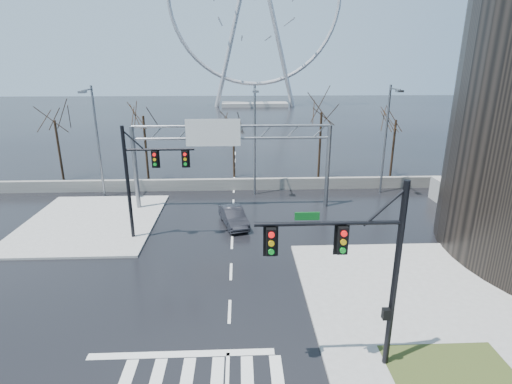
{
  "coord_description": "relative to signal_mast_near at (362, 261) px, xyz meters",
  "views": [
    {
      "loc": [
        0.61,
        -17.21,
        12.0
      ],
      "look_at": [
        1.63,
        7.02,
        4.0
      ],
      "focal_mm": 28.0,
      "sensor_mm": 36.0,
      "label": 1
    }
  ],
  "objects": [
    {
      "name": "ground",
      "position": [
        -5.14,
        4.04,
        -4.87
      ],
      "size": [
        260.0,
        260.0,
        0.0
      ],
      "primitive_type": "plane",
      "color": "black",
      "rests_on": "ground"
    },
    {
      "name": "ferris_wheel",
      "position": [
        -0.14,
        99.04,
        21.26
      ],
      "size": [
        45.0,
        6.0,
        50.91
      ],
      "color": "gray",
      "rests_on": "ground"
    },
    {
      "name": "streetlight_right",
      "position": [
        8.86,
        22.2,
        1.01
      ],
      "size": [
        0.5,
        2.55,
        10.0
      ],
      "color": "slate",
      "rests_on": "ground"
    },
    {
      "name": "sidewalk_right_ext",
      "position": [
        4.86,
        6.04,
        -4.8
      ],
      "size": [
        12.0,
        10.0,
        0.15
      ],
      "primitive_type": "cube",
      "color": "gray",
      "rests_on": "ground"
    },
    {
      "name": "tree_center",
      "position": [
        -5.14,
        28.54,
        0.3
      ],
      "size": [
        3.25,
        3.25,
        6.5
      ],
      "color": "black",
      "rests_on": "ground"
    },
    {
      "name": "streetlight_mid",
      "position": [
        -3.14,
        22.2,
        1.01
      ],
      "size": [
        0.5,
        2.55,
        10.0
      ],
      "color": "slate",
      "rests_on": "ground"
    },
    {
      "name": "signal_mast_near",
      "position": [
        0.0,
        0.0,
        0.0
      ],
      "size": [
        5.52,
        0.41,
        8.0
      ],
      "color": "black",
      "rests_on": "ground"
    },
    {
      "name": "signal_mast_far",
      "position": [
        -11.01,
        13.0,
        -0.04
      ],
      "size": [
        4.72,
        0.41,
        8.0
      ],
      "color": "black",
      "rests_on": "ground"
    },
    {
      "name": "tree_left",
      "position": [
        -14.14,
        27.54,
        1.1
      ],
      "size": [
        3.75,
        3.75,
        7.5
      ],
      "color": "black",
      "rests_on": "ground"
    },
    {
      "name": "sign_gantry",
      "position": [
        -5.52,
        19.0,
        0.31
      ],
      "size": [
        16.36,
        0.4,
        7.6
      ],
      "color": "slate",
      "rests_on": "ground"
    },
    {
      "name": "barrier_wall",
      "position": [
        -5.14,
        24.04,
        -4.32
      ],
      "size": [
        52.0,
        0.5,
        1.1
      ],
      "primitive_type": "cube",
      "color": "slate",
      "rests_on": "ground"
    },
    {
      "name": "car",
      "position": [
        -5.06,
        15.16,
        -4.18
      ],
      "size": [
        2.52,
        4.47,
        1.39
      ],
      "primitive_type": "imported",
      "rotation": [
        0.0,
        0.0,
        0.26
      ],
      "color": "black",
      "rests_on": "ground"
    },
    {
      "name": "sidewalk_far",
      "position": [
        -16.14,
        16.04,
        -4.8
      ],
      "size": [
        10.0,
        12.0,
        0.15
      ],
      "primitive_type": "cube",
      "color": "gray",
      "rests_on": "ground"
    },
    {
      "name": "tree_far_right",
      "position": [
        11.86,
        28.04,
        0.54
      ],
      "size": [
        3.4,
        3.4,
        6.8
      ],
      "color": "black",
      "rests_on": "ground"
    },
    {
      "name": "streetlight_left",
      "position": [
        -17.14,
        22.2,
        1.01
      ],
      "size": [
        0.5,
        2.55,
        10.0
      ],
      "color": "slate",
      "rests_on": "ground"
    },
    {
      "name": "tree_far_left",
      "position": [
        -23.14,
        28.04,
        0.7
      ],
      "size": [
        3.5,
        3.5,
        7.0
      ],
      "color": "black",
      "rests_on": "ground"
    },
    {
      "name": "grass_strip",
      "position": [
        3.86,
        -0.96,
        -4.72
      ],
      "size": [
        5.0,
        4.0,
        0.02
      ],
      "primitive_type": "cube",
      "color": "#333D19",
      "rests_on": "sidewalk_near"
    },
    {
      "name": "tree_right",
      "position": [
        3.86,
        27.54,
        1.34
      ],
      "size": [
        3.9,
        3.9,
        7.8
      ],
      "color": "black",
      "rests_on": "ground"
    }
  ]
}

